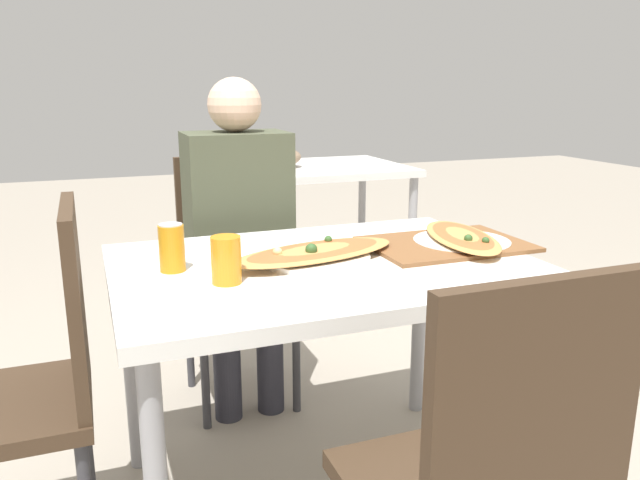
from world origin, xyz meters
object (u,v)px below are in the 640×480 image
chair_far_seated (234,266)px  drink_glass (226,260)px  chair_side_left (33,376)px  pizza_second (462,239)px  pizza_main (315,254)px  dining_table (324,288)px  person_seated (239,223)px  soda_can (172,248)px

chair_far_seated → drink_glass: (-0.20, -0.83, 0.27)m
chair_side_left → pizza_second: (1.21, 0.03, 0.23)m
pizza_main → drink_glass: bearing=-157.6°
dining_table → drink_glass: size_ratio=9.67×
person_seated → pizza_second: (0.54, -0.60, 0.03)m
dining_table → pizza_main: 0.10m
person_seated → pizza_second: 0.81m
pizza_second → chair_far_seated: bearing=127.4°
pizza_main → drink_glass: (-0.27, -0.11, 0.04)m
pizza_second → soda_can: bearing=177.9°
chair_far_seated → pizza_second: chair_far_seated is taller
person_seated → pizza_main: size_ratio=2.29×
chair_side_left → drink_glass: size_ratio=8.00×
chair_side_left → pizza_second: chair_side_left is taller
drink_glass → pizza_second: drink_glass is taller
chair_far_seated → pizza_second: 0.93m
chair_far_seated → pizza_second: bearing=127.4°
pizza_second → chair_side_left: bearing=-178.4°
soda_can → pizza_second: bearing=-2.1°
drink_glass → pizza_second: (0.75, 0.12, -0.04)m
drink_glass → pizza_main: bearing=22.4°
chair_far_seated → chair_side_left: bearing=48.5°
pizza_second → drink_glass: bearing=-171.0°
chair_side_left → drink_glass: chair_side_left is taller
person_seated → drink_glass: (-0.20, -0.71, 0.07)m
dining_table → person_seated: 0.63m
person_seated → drink_glass: 0.74m
pizza_main → chair_side_left: bearing=-177.9°
soda_can → pizza_second: size_ratio=0.27×
chair_side_left → pizza_main: (0.73, 0.03, 0.23)m
chair_far_seated → person_seated: (-0.00, -0.12, 0.19)m
chair_far_seated → drink_glass: 0.90m
dining_table → chair_side_left: bearing=-179.3°
chair_far_seated → pizza_main: (0.07, -0.72, 0.23)m
chair_side_left → soda_can: size_ratio=7.47×
chair_far_seated → person_seated: 0.23m
person_seated → pizza_main: person_seated is taller
chair_side_left → person_seated: (0.66, 0.63, 0.19)m
dining_table → drink_glass: (-0.29, -0.09, 0.14)m
pizza_main → chair_far_seated: bearing=95.5°
chair_side_left → pizza_second: size_ratio=2.00×
chair_side_left → pizza_second: bearing=-88.4°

